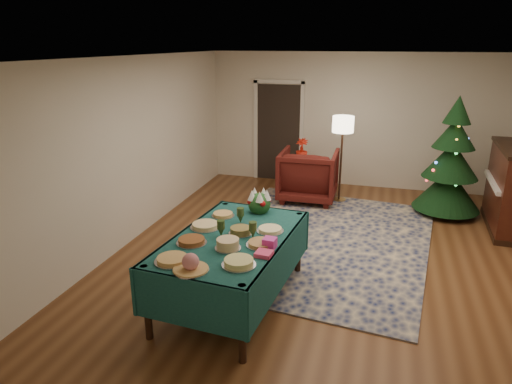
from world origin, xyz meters
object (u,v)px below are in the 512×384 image
(gift_box, at_px, (270,243))
(armchair, at_px, (308,173))
(side_table, at_px, (301,177))
(potted_plant, at_px, (302,154))
(buffet_table, at_px, (232,250))
(floor_lamp, at_px, (343,130))
(christmas_tree, at_px, (451,163))

(gift_box, distance_m, armchair, 3.98)
(side_table, xyz_separation_m, potted_plant, (0.00, 0.00, 0.47))
(buffet_table, bearing_deg, floor_lamp, 78.27)
(armchair, height_order, potted_plant, armchair)
(buffet_table, xyz_separation_m, gift_box, (0.48, -0.18, 0.22))
(armchair, distance_m, christmas_tree, 2.48)
(buffet_table, distance_m, christmas_tree, 4.60)
(armchair, relative_size, christmas_tree, 0.52)
(buffet_table, distance_m, potted_plant, 4.18)
(gift_box, distance_m, side_table, 4.41)
(gift_box, bearing_deg, potted_plant, 95.95)
(floor_lamp, relative_size, side_table, 2.37)
(buffet_table, height_order, side_table, buffet_table)
(potted_plant, bearing_deg, gift_box, -84.05)
(buffet_table, relative_size, armchair, 2.06)
(side_table, bearing_deg, potted_plant, 0.00)
(gift_box, relative_size, christmas_tree, 0.06)
(gift_box, bearing_deg, buffet_table, 159.91)
(side_table, distance_m, potted_plant, 0.47)
(side_table, bearing_deg, gift_box, -84.05)
(armchair, bearing_deg, potted_plant, -62.70)
(gift_box, relative_size, floor_lamp, 0.08)
(side_table, distance_m, christmas_tree, 2.76)
(christmas_tree, bearing_deg, side_table, 170.39)
(floor_lamp, xyz_separation_m, potted_plant, (-0.79, 0.26, -0.57))
(gift_box, xyz_separation_m, floor_lamp, (0.33, 4.09, 0.49))
(christmas_tree, bearing_deg, buffet_table, -125.74)
(buffet_table, relative_size, potted_plant, 5.25)
(buffet_table, height_order, armchair, armchair)
(gift_box, xyz_separation_m, side_table, (-0.45, 4.35, -0.54))
(gift_box, height_order, armchair, armchair)
(gift_box, xyz_separation_m, armchair, (-0.24, 3.96, -0.34))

